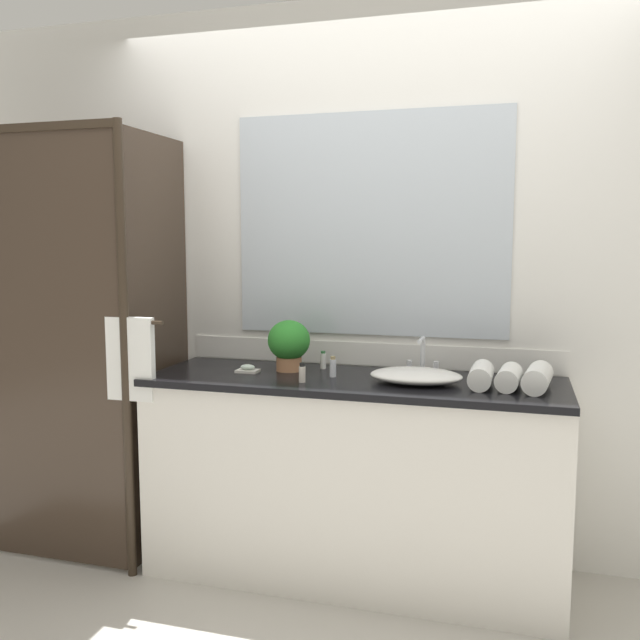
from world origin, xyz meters
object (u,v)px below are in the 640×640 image
Objects in this scene: potted_plant at (289,343)px; amenity_bottle_conditioner at (323,360)px; faucet at (422,362)px; rolled_towel_far_edge at (481,375)px; rolled_towel_middle at (509,377)px; amenity_bottle_body_wash at (302,373)px; rolled_towel_near_edge at (538,378)px; sink_basin at (416,376)px; amenity_bottle_shampoo at (333,367)px; soap_dish at (248,369)px.

potted_plant reaches higher than amenity_bottle_conditioner.
potted_plant reaches higher than faucet.
rolled_towel_middle is at bearing -2.18° from rolled_towel_far_edge.
rolled_towel_middle is (0.38, -0.20, -0.01)m from faucet.
amenity_bottle_body_wash is (-0.46, -0.32, -0.02)m from faucet.
rolled_towel_near_edge is (0.95, -0.20, 0.01)m from amenity_bottle_conditioner.
sink_basin is 0.49m from rolled_towel_near_edge.
amenity_bottle_shampoo is at bearing 177.88° from rolled_towel_near_edge.
potted_plant reaches higher than amenity_bottle_shampoo.
soap_dish is 0.42× the size of rolled_towel_far_edge.
faucet is 0.41m from amenity_bottle_shampoo.
amenity_bottle_conditioner is 0.38× the size of rolled_towel_middle.
amenity_bottle_shampoo is 0.36× the size of rolled_towel_near_edge.
rolled_towel_near_edge is (1.25, -0.02, 0.04)m from soap_dish.
sink_basin is 1.54× the size of rolled_towel_near_edge.
sink_basin is 1.66× the size of potted_plant.
rolled_towel_far_edge is at bearing -14.96° from amenity_bottle_conditioner.
amenity_bottle_conditioner is at bearing 166.67° from rolled_towel_middle.
rolled_towel_near_edge is 0.11m from rolled_towel_middle.
amenity_bottle_conditioner is (-0.46, 0.19, 0.01)m from sink_basin.
amenity_bottle_conditioner is at bearing -179.53° from faucet.
amenity_bottle_conditioner is at bearing 30.34° from soap_dish.
amenity_bottle_body_wash is (-0.00, -0.32, -0.00)m from amenity_bottle_conditioner.
rolled_towel_middle is at bearing -13.33° from amenity_bottle_conditioner.
faucet is 0.61m from potted_plant.
sink_basin is at bearing 15.01° from amenity_bottle_body_wash.
amenity_bottle_shampoo is 0.39× the size of rolled_towel_far_edge.
sink_basin is at bearing 179.65° from rolled_towel_far_edge.
faucet is 2.05× the size of amenity_bottle_body_wash.
rolled_towel_middle is at bearing 8.02° from amenity_bottle_body_wash.
rolled_towel_far_edge is at bearing -0.85° from soap_dish.
rolled_towel_middle is 0.11m from rolled_towel_far_edge.
soap_dish is (-0.77, -0.18, -0.04)m from faucet.
rolled_towel_near_edge is at bearing -1.16° from rolled_towel_middle.
amenity_bottle_body_wash is 0.38× the size of rolled_towel_middle.
amenity_bottle_conditioner is 0.97m from rolled_towel_near_edge.
potted_plant is 2.34× the size of soap_dish.
rolled_towel_far_edge is at bearing 178.33° from rolled_towel_near_edge.
faucet is at bearing 34.71° from amenity_bottle_body_wash.
soap_dish is at bearing 179.15° from rolled_towel_far_edge.
amenity_bottle_body_wash reaches higher than soap_dish.
faucet is at bearing 0.47° from amenity_bottle_conditioner.
amenity_bottle_shampoo reaches higher than soap_dish.
rolled_towel_near_edge is (0.95, 0.12, 0.01)m from amenity_bottle_body_wash.
rolled_towel_near_edge is 1.07× the size of rolled_towel_far_edge.
amenity_bottle_body_wash is at bearing -24.36° from soap_dish.
potted_plant is 0.28m from amenity_bottle_body_wash.
potted_plant is at bearing 173.68° from rolled_towel_middle.
rolled_towel_far_edge is (0.27, -0.00, 0.02)m from sink_basin.
amenity_bottle_shampoo is 1.09× the size of amenity_bottle_body_wash.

